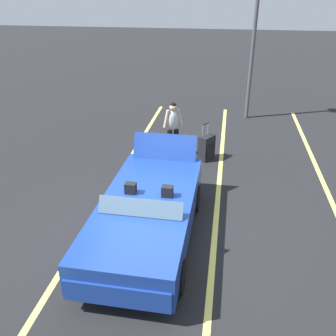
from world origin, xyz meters
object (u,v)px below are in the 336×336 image
object	(u,v)px
suitcase_medium_bright	(175,161)
traveler_person	(173,126)
suitcase_large_black	(207,148)
parking_lamp_post	(254,38)
convertible_car	(145,221)

from	to	relation	value
suitcase_medium_bright	traveler_person	distance (m)	1.20
suitcase_large_black	traveler_person	distance (m)	1.17
suitcase_large_black	traveler_person	xyz separation A→B (m)	(-0.11, -1.02, 0.56)
parking_lamp_post	suitcase_large_black	bearing A→B (deg)	-17.19
suitcase_large_black	suitcase_medium_bright	bearing A→B (deg)	-99.40
convertible_car	suitcase_medium_bright	world-z (taller)	convertible_car
traveler_person	suitcase_medium_bright	bearing A→B (deg)	-15.19
suitcase_medium_bright	traveler_person	world-z (taller)	traveler_person
convertible_car	traveler_person	distance (m)	4.37
traveler_person	parking_lamp_post	distance (m)	5.01
suitcase_medium_bright	convertible_car	bearing A→B (deg)	-177.79
convertible_car	parking_lamp_post	world-z (taller)	parking_lamp_post
convertible_car	traveler_person	world-z (taller)	traveler_person
suitcase_large_black	suitcase_medium_bright	size ratio (longest dim) A/B	1.77
suitcase_medium_bright	traveler_person	size ratio (longest dim) A/B	0.38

